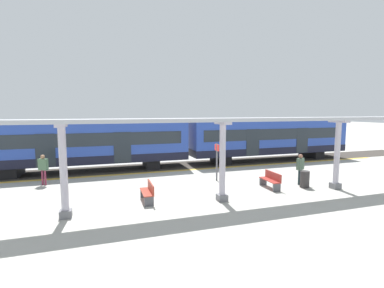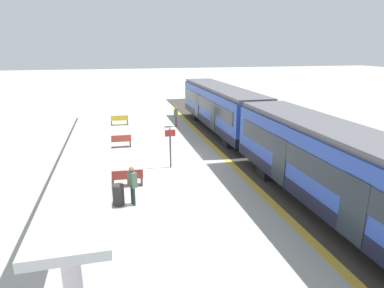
# 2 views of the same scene
# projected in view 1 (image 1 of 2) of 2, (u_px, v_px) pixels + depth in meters

# --- Properties ---
(ground_plane) EXTENTS (176.00, 176.00, 0.00)m
(ground_plane) POSITION_uv_depth(u_px,v_px,m) (197.00, 183.00, 16.15)
(ground_plane) COLOR #A6A49B
(tactile_edge_strip) EXTENTS (0.39, 34.37, 0.01)m
(tactile_edge_strip) POSITION_uv_depth(u_px,v_px,m) (179.00, 170.00, 19.57)
(tactile_edge_strip) COLOR gold
(tactile_edge_strip) RESTS_ON ground
(trackbed) EXTENTS (3.20, 46.37, 0.01)m
(trackbed) POSITION_uv_depth(u_px,v_px,m) (173.00, 166.00, 21.26)
(trackbed) COLOR #38332D
(trackbed) RESTS_ON ground
(train_near_carriage) EXTENTS (2.65, 13.63, 3.48)m
(train_near_carriage) POSITION_uv_depth(u_px,v_px,m) (86.00, 144.00, 19.15)
(train_near_carriage) COLOR #2744A5
(train_near_carriage) RESTS_ON ground
(train_far_carriage) EXTENTS (2.65, 13.63, 3.48)m
(train_far_carriage) POSITION_uv_depth(u_px,v_px,m) (269.00, 138.00, 23.64)
(train_far_carriage) COLOR #2744A5
(train_far_carriage) RESTS_ON ground
(canopy_pillar_second) EXTENTS (1.10, 0.44, 3.58)m
(canopy_pillar_second) POSITION_uv_depth(u_px,v_px,m) (64.00, 171.00, 10.71)
(canopy_pillar_second) COLOR slate
(canopy_pillar_second) RESTS_ON ground
(canopy_pillar_third) EXTENTS (1.10, 0.44, 3.58)m
(canopy_pillar_third) POSITION_uv_depth(u_px,v_px,m) (223.00, 161.00, 12.77)
(canopy_pillar_third) COLOR slate
(canopy_pillar_third) RESTS_ON ground
(canopy_pillar_fourth) EXTENTS (1.10, 0.44, 3.58)m
(canopy_pillar_fourth) POSITION_uv_depth(u_px,v_px,m) (337.00, 154.00, 14.83)
(canopy_pillar_fourth) COLOR slate
(canopy_pillar_fourth) RESTS_ON ground
(canopy_beam) EXTENTS (1.20, 27.57, 0.16)m
(canopy_beam) POSITION_uv_depth(u_px,v_px,m) (227.00, 120.00, 12.62)
(canopy_beam) COLOR #A8AAB2
(canopy_beam) RESTS_ON canopy_pillar_nearest
(bench_near_end) EXTENTS (1.51, 0.47, 0.86)m
(bench_near_end) POSITION_uv_depth(u_px,v_px,m) (148.00, 192.00, 12.83)
(bench_near_end) COLOR #A13828
(bench_near_end) RESTS_ON ground
(bench_far_end) EXTENTS (1.52, 0.51, 0.86)m
(bench_far_end) POSITION_uv_depth(u_px,v_px,m) (271.00, 180.00, 15.04)
(bench_far_end) COLOR #9D3029
(bench_far_end) RESTS_ON ground
(trash_bin) EXTENTS (0.48, 0.48, 0.88)m
(trash_bin) POSITION_uv_depth(u_px,v_px,m) (305.00, 179.00, 15.19)
(trash_bin) COLOR #312D2D
(trash_bin) RESTS_ON ground
(platform_info_sign) EXTENTS (0.56, 0.10, 2.20)m
(platform_info_sign) POSITION_uv_depth(u_px,v_px,m) (217.00, 158.00, 16.59)
(platform_info_sign) COLOR #4C4C51
(platform_info_sign) RESTS_ON ground
(passenger_waiting_near_edge) EXTENTS (0.42, 0.53, 1.68)m
(passenger_waiting_near_edge) POSITION_uv_depth(u_px,v_px,m) (43.00, 166.00, 15.64)
(passenger_waiting_near_edge) COLOR maroon
(passenger_waiting_near_edge) RESTS_ON ground
(passenger_by_the_benches) EXTENTS (0.40, 0.54, 1.70)m
(passenger_by_the_benches) POSITION_uv_depth(u_px,v_px,m) (300.00, 166.00, 15.72)
(passenger_by_the_benches) COLOR #1C2C30
(passenger_by_the_benches) RESTS_ON ground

